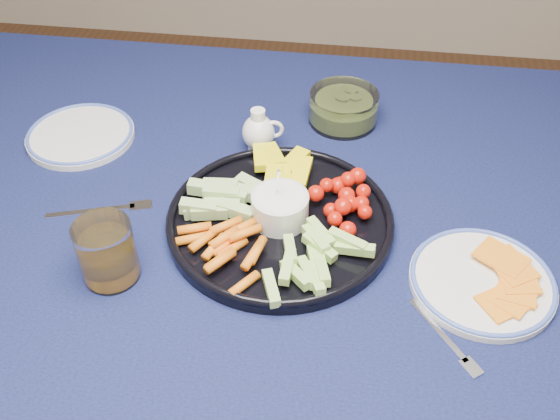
# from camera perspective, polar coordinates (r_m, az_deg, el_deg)

# --- Properties ---
(dining_table) EXTENTS (1.67, 1.07, 0.75)m
(dining_table) POSITION_cam_1_polar(r_m,az_deg,el_deg) (1.15, -3.03, -2.38)
(dining_table) COLOR #4E2D1A
(dining_table) RESTS_ON ground
(crudite_platter) EXTENTS (0.38, 0.38, 0.12)m
(crudite_platter) POSITION_cam_1_polar(r_m,az_deg,el_deg) (1.02, -0.15, -0.59)
(crudite_platter) COLOR black
(crudite_platter) RESTS_ON dining_table
(creamer_pitcher) EXTENTS (0.08, 0.06, 0.09)m
(creamer_pitcher) POSITION_cam_1_polar(r_m,az_deg,el_deg) (1.18, -1.93, 7.14)
(creamer_pitcher) COLOR white
(creamer_pitcher) RESTS_ON dining_table
(pickle_bowl) EXTENTS (0.14, 0.14, 0.06)m
(pickle_bowl) POSITION_cam_1_polar(r_m,az_deg,el_deg) (1.27, 5.81, 9.18)
(pickle_bowl) COLOR white
(pickle_bowl) RESTS_ON dining_table
(cheese_plate) EXTENTS (0.22, 0.22, 0.03)m
(cheese_plate) POSITION_cam_1_polar(r_m,az_deg,el_deg) (0.99, 18.03, -6.07)
(cheese_plate) COLOR silver
(cheese_plate) RESTS_ON dining_table
(juice_tumbler) EXTENTS (0.09, 0.09, 0.10)m
(juice_tumbler) POSITION_cam_1_polar(r_m,az_deg,el_deg) (0.97, -15.48, -3.97)
(juice_tumbler) COLOR white
(juice_tumbler) RESTS_ON dining_table
(fork_left) EXTENTS (0.17, 0.07, 0.00)m
(fork_left) POSITION_cam_1_polar(r_m,az_deg,el_deg) (1.11, -15.41, 0.04)
(fork_left) COLOR white
(fork_left) RESTS_ON dining_table
(fork_right) EXTENTS (0.10, 0.13, 0.00)m
(fork_right) POSITION_cam_1_polar(r_m,az_deg,el_deg) (0.92, 15.20, -11.65)
(fork_right) COLOR white
(fork_right) RESTS_ON dining_table
(side_plate_extra) EXTENTS (0.21, 0.21, 0.02)m
(side_plate_extra) POSITION_cam_1_polar(r_m,az_deg,el_deg) (1.28, -17.78, 6.57)
(side_plate_extra) COLOR silver
(side_plate_extra) RESTS_ON dining_table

